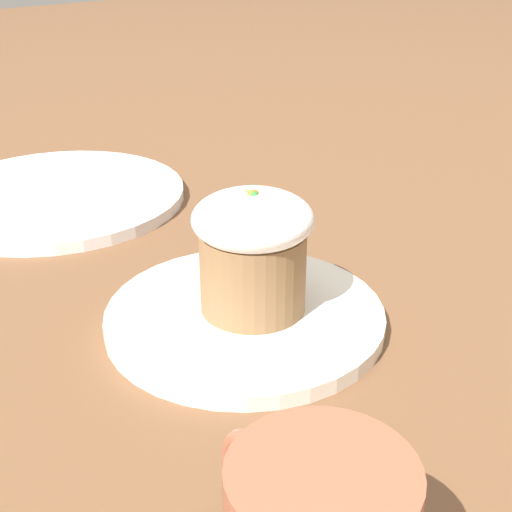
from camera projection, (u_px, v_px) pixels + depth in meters
The scene contains 5 objects.
ground_plane at pixel (245, 324), 0.59m from camera, with size 4.00×4.00×0.00m, color brown.
dessert_plate at pixel (245, 317), 0.58m from camera, with size 0.23×0.23×0.01m.
carrot_cake at pixel (256, 250), 0.56m from camera, with size 0.10×0.10×0.10m.
spoon at pixel (211, 302), 0.58m from camera, with size 0.10×0.08×0.01m.
side_plate at pixel (57, 196), 0.82m from camera, with size 0.29×0.29×0.01m.
Camera 1 is at (-0.41, 0.28, 0.31)m, focal length 50.00 mm.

